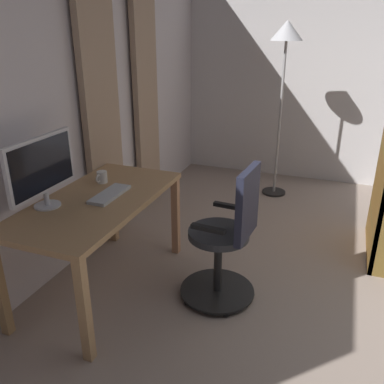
{
  "coord_description": "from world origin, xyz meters",
  "views": [
    {
      "loc": [
        2.59,
        -1.19,
        1.9
      ],
      "look_at": [
        -0.01,
        -2.18,
        0.75
      ],
      "focal_mm": 37.88,
      "sensor_mm": 36.0,
      "label": 1
    }
  ],
  "objects_px": {
    "computer_monitor": "(42,168)",
    "floor_lamp": "(286,48)",
    "desk": "(98,210)",
    "mug_coffee": "(102,177)",
    "computer_keyboard": "(110,194)",
    "office_chair": "(227,241)"
  },
  "relations": [
    {
      "from": "desk",
      "to": "mug_coffee",
      "type": "xyz_separation_m",
      "value": [
        -0.28,
        -0.13,
        0.14
      ]
    },
    {
      "from": "computer_keyboard",
      "to": "floor_lamp",
      "type": "bearing_deg",
      "value": 160.32
    },
    {
      "from": "desk",
      "to": "computer_monitor",
      "type": "distance_m",
      "value": 0.5
    },
    {
      "from": "computer_monitor",
      "to": "floor_lamp",
      "type": "height_order",
      "value": "floor_lamp"
    },
    {
      "from": "office_chair",
      "to": "computer_keyboard",
      "type": "distance_m",
      "value": 0.91
    },
    {
      "from": "office_chair",
      "to": "computer_keyboard",
      "type": "bearing_deg",
      "value": 102.42
    },
    {
      "from": "computer_monitor",
      "to": "mug_coffee",
      "type": "distance_m",
      "value": 0.58
    },
    {
      "from": "mug_coffee",
      "to": "computer_monitor",
      "type": "bearing_deg",
      "value": -11.68
    },
    {
      "from": "mug_coffee",
      "to": "floor_lamp",
      "type": "relative_size",
      "value": 0.06
    },
    {
      "from": "office_chair",
      "to": "floor_lamp",
      "type": "height_order",
      "value": "floor_lamp"
    },
    {
      "from": "desk",
      "to": "mug_coffee",
      "type": "distance_m",
      "value": 0.35
    },
    {
      "from": "computer_keyboard",
      "to": "floor_lamp",
      "type": "height_order",
      "value": "floor_lamp"
    },
    {
      "from": "desk",
      "to": "computer_monitor",
      "type": "xyz_separation_m",
      "value": [
        0.24,
        -0.24,
        0.37
      ]
    },
    {
      "from": "office_chair",
      "to": "mug_coffee",
      "type": "height_order",
      "value": "office_chair"
    },
    {
      "from": "desk",
      "to": "mug_coffee",
      "type": "bearing_deg",
      "value": -154.66
    },
    {
      "from": "office_chair",
      "to": "computer_monitor",
      "type": "relative_size",
      "value": 1.68
    },
    {
      "from": "desk",
      "to": "floor_lamp",
      "type": "xyz_separation_m",
      "value": [
        -2.39,
        0.89,
        1.02
      ]
    },
    {
      "from": "computer_monitor",
      "to": "office_chair",
      "type": "bearing_deg",
      "value": 110.52
    },
    {
      "from": "computer_monitor",
      "to": "computer_keyboard",
      "type": "relative_size",
      "value": 1.62
    },
    {
      "from": "computer_monitor",
      "to": "floor_lamp",
      "type": "relative_size",
      "value": 0.32
    },
    {
      "from": "mug_coffee",
      "to": "desk",
      "type": "bearing_deg",
      "value": 25.34
    },
    {
      "from": "desk",
      "to": "floor_lamp",
      "type": "bearing_deg",
      "value": 159.54
    }
  ]
}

